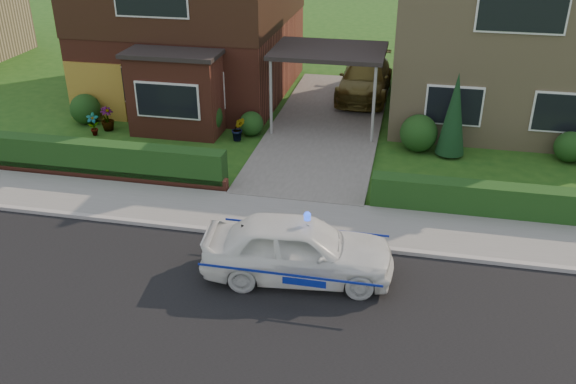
# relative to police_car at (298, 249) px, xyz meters

# --- Properties ---
(ground) EXTENTS (120.00, 120.00, 0.00)m
(ground) POSITION_rel_police_car_xyz_m (-0.77, -1.67, -0.70)
(ground) COLOR #1C4A13
(ground) RESTS_ON ground
(road) EXTENTS (60.00, 6.00, 0.02)m
(road) POSITION_rel_police_car_xyz_m (-0.77, -1.67, -0.70)
(road) COLOR black
(road) RESTS_ON ground
(kerb) EXTENTS (60.00, 0.16, 0.12)m
(kerb) POSITION_rel_police_car_xyz_m (-0.77, 1.38, -0.64)
(kerb) COLOR #9E9993
(kerb) RESTS_ON ground
(sidewalk) EXTENTS (60.00, 2.00, 0.10)m
(sidewalk) POSITION_rel_police_car_xyz_m (-0.77, 2.43, -0.65)
(sidewalk) COLOR slate
(sidewalk) RESTS_ON ground
(driveway) EXTENTS (3.80, 12.00, 0.12)m
(driveway) POSITION_rel_police_car_xyz_m (-0.77, 9.33, -0.64)
(driveway) COLOR #666059
(driveway) RESTS_ON ground
(house_right) EXTENTS (7.50, 8.06, 7.25)m
(house_right) POSITION_rel_police_car_xyz_m (5.03, 12.33, 2.96)
(house_right) COLOR tan
(house_right) RESTS_ON ground
(carport_link) EXTENTS (3.80, 3.00, 2.77)m
(carport_link) POSITION_rel_police_car_xyz_m (-0.77, 9.29, 1.95)
(carport_link) COLOR black
(carport_link) RESTS_ON ground
(garage_door) EXTENTS (2.20, 0.10, 2.10)m
(garage_door) POSITION_rel_police_car_xyz_m (-9.02, 8.29, 0.35)
(garage_door) COLOR olive
(garage_door) RESTS_ON ground
(dwarf_wall) EXTENTS (7.70, 0.25, 0.36)m
(dwarf_wall) POSITION_rel_police_car_xyz_m (-6.57, 3.63, -0.52)
(dwarf_wall) COLOR brown
(dwarf_wall) RESTS_ON ground
(hedge_left) EXTENTS (7.50, 0.55, 0.90)m
(hedge_left) POSITION_rel_police_car_xyz_m (-6.57, 3.78, -0.70)
(hedge_left) COLOR #123914
(hedge_left) RESTS_ON ground
(hedge_right) EXTENTS (7.50, 0.55, 0.80)m
(hedge_right) POSITION_rel_police_car_xyz_m (5.03, 3.68, -0.70)
(hedge_right) COLOR #123914
(hedge_right) RESTS_ON ground
(shrub_left_far) EXTENTS (1.08, 1.08, 1.08)m
(shrub_left_far) POSITION_rel_police_car_xyz_m (-9.27, 7.83, -0.16)
(shrub_left_far) COLOR #123914
(shrub_left_far) RESTS_ON ground
(shrub_left_mid) EXTENTS (1.32, 1.32, 1.32)m
(shrub_left_mid) POSITION_rel_police_car_xyz_m (-4.77, 7.63, -0.04)
(shrub_left_mid) COLOR #123914
(shrub_left_mid) RESTS_ON ground
(shrub_left_near) EXTENTS (0.84, 0.84, 0.84)m
(shrub_left_near) POSITION_rel_police_car_xyz_m (-3.17, 7.93, -0.28)
(shrub_left_near) COLOR #123914
(shrub_left_near) RESTS_ON ground
(shrub_right_near) EXTENTS (1.20, 1.20, 1.20)m
(shrub_right_near) POSITION_rel_police_car_xyz_m (2.43, 7.73, -0.10)
(shrub_right_near) COLOR #123914
(shrub_right_near) RESTS_ON ground
(shrub_right_mid) EXTENTS (0.96, 0.96, 0.96)m
(shrub_right_mid) POSITION_rel_police_car_xyz_m (7.03, 7.83, -0.22)
(shrub_right_mid) COLOR #123914
(shrub_right_mid) RESTS_ON ground
(conifer_a) EXTENTS (0.90, 0.90, 2.60)m
(conifer_a) POSITION_rel_police_car_xyz_m (3.43, 7.53, 0.60)
(conifer_a) COLOR black
(conifer_a) RESTS_ON ground
(police_car) EXTENTS (3.80, 4.28, 1.57)m
(police_car) POSITION_rel_police_car_xyz_m (0.00, 0.00, 0.00)
(police_car) COLOR white
(police_car) RESTS_ON ground
(driveway_car) EXTENTS (2.02, 4.78, 1.38)m
(driveway_car) POSITION_rel_police_car_xyz_m (0.23, 12.74, 0.10)
(driveway_car) COLOR brown
(driveway_car) RESTS_ON driveway
(potted_plant_a) EXTENTS (0.48, 0.40, 0.78)m
(potted_plant_a) POSITION_rel_police_car_xyz_m (-8.43, 6.78, -0.31)
(potted_plant_a) COLOR gray
(potted_plant_a) RESTS_ON ground
(potted_plant_b) EXTENTS (0.54, 0.48, 0.82)m
(potted_plant_b) POSITION_rel_police_car_xyz_m (-3.46, 7.33, -0.30)
(potted_plant_b) COLOR gray
(potted_plant_b) RESTS_ON ground
(potted_plant_c) EXTENTS (0.61, 0.61, 0.82)m
(potted_plant_c) POSITION_rel_police_car_xyz_m (-8.19, 7.33, -0.29)
(potted_plant_c) COLOR gray
(potted_plant_c) RESTS_ON ground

